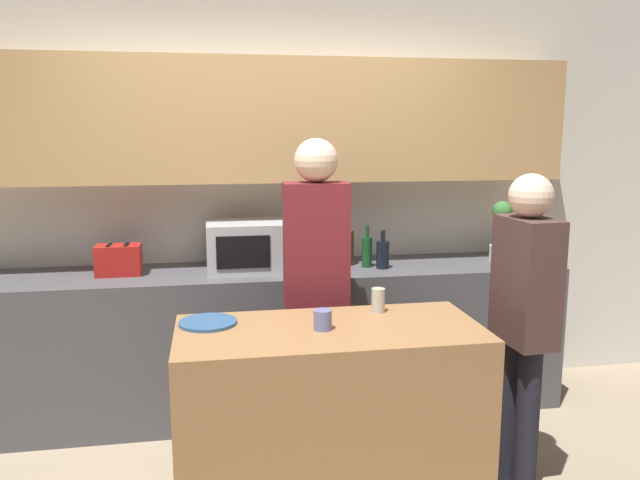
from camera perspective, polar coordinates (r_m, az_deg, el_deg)
back_wall at (r=4.05m, az=-4.61°, el=6.73°), size 6.40×0.40×2.70m
back_counter at (r=4.00m, az=-4.02°, el=-9.12°), size 3.60×0.62×0.92m
kitchen_island at (r=2.96m, az=0.87°, el=-16.38°), size 1.35×0.63×0.91m
microwave at (r=3.84m, az=-6.44°, el=-0.54°), size 0.52×0.39×0.30m
toaster at (r=3.89m, az=-17.93°, el=-1.74°), size 0.26×0.16×0.18m
potted_plant at (r=4.26m, az=16.23°, el=0.81°), size 0.14×0.14×0.40m
bottle_0 at (r=3.97m, az=2.51°, el=-0.62°), size 0.08×0.08×0.31m
bottle_1 at (r=3.92m, az=4.31°, el=-1.01°), size 0.06×0.06×0.26m
bottle_2 at (r=3.89m, az=5.75°, el=-1.26°), size 0.08×0.08×0.24m
plate_on_island at (r=2.87m, az=-10.21°, el=-7.44°), size 0.26×0.26×0.01m
cup_0 at (r=2.74m, az=0.25°, el=-7.31°), size 0.08×0.08×0.09m
cup_1 at (r=3.01m, az=5.33°, el=-5.51°), size 0.06×0.06×0.12m
person_left at (r=3.30m, az=-0.36°, el=-2.79°), size 0.35×0.23×1.73m
person_center at (r=3.14m, az=18.19°, el=-6.00°), size 0.21×0.35×1.57m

